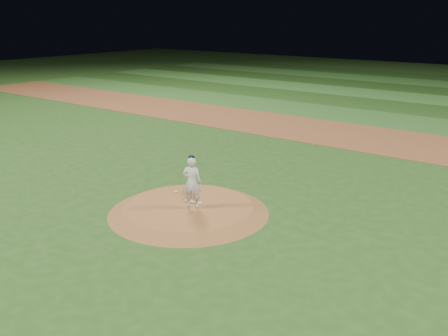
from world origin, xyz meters
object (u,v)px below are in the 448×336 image
Objects in this scene: pitchers_mound at (189,209)px; pitcher_on_mound at (192,182)px; rosin_bag at (176,192)px; pitching_rubber at (193,202)px.

pitchers_mound is 1.04m from pitcher_on_mound.
pitcher_on_mound reaches higher than rosin_bag.
rosin_bag is (-1.15, 0.38, 0.01)m from pitching_rubber.
rosin_bag reaches higher than pitching_rubber.
pitching_rubber is at bearing 128.58° from pitcher_on_mound.
pitcher_on_mound is at bearing -27.13° from rosin_bag.
pitchers_mound is at bearing -83.63° from pitching_rubber.
pitcher_on_mound is (1.43, -0.73, 0.87)m from rosin_bag.
pitcher_on_mound is at bearing -60.56° from pitching_rubber.
pitchers_mound is 3.00× the size of pitcher_on_mound.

